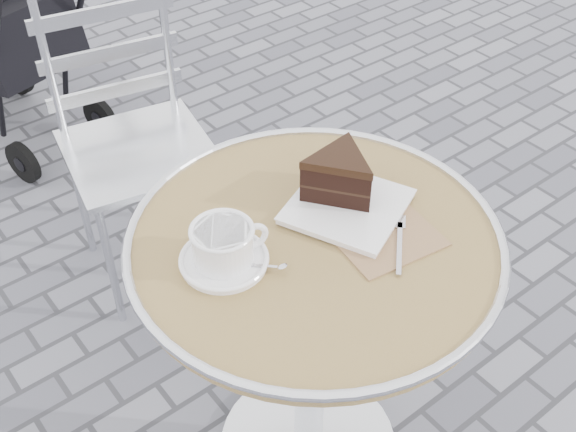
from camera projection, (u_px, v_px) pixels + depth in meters
cafe_table at (313, 297)px, 1.46m from camera, size 0.72×0.72×0.74m
cappuccino_set at (224, 248)px, 1.28m from camera, size 0.16×0.17×0.08m
cake_plate_set at (342, 183)px, 1.39m from camera, size 0.27×0.36×0.11m
bistro_chair at (124, 108)px, 2.03m from camera, size 0.47×0.47×0.88m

